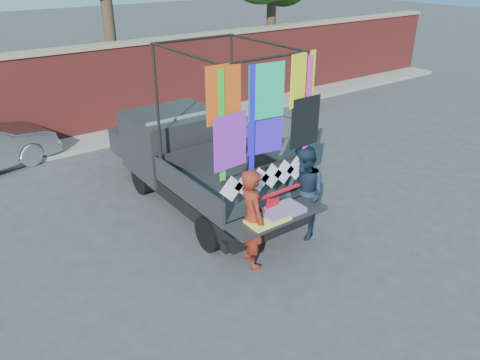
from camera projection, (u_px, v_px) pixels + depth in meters
ground at (237, 230)px, 9.24m from camera, size 90.00×90.00×0.00m
brick_wall at (99, 89)px, 13.76m from camera, size 30.00×0.45×2.61m
curb at (113, 137)px, 13.80m from camera, size 30.00×1.20×0.12m
pickup_truck at (187, 157)px, 10.29m from camera, size 2.21×5.56×3.50m
woman at (252, 218)px, 7.86m from camera, size 0.56×0.73×1.81m
man at (304, 193)px, 8.69m from camera, size 0.83×0.98×1.80m
streamer_bundle at (275, 203)px, 8.18m from camera, size 0.93×0.06×0.64m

